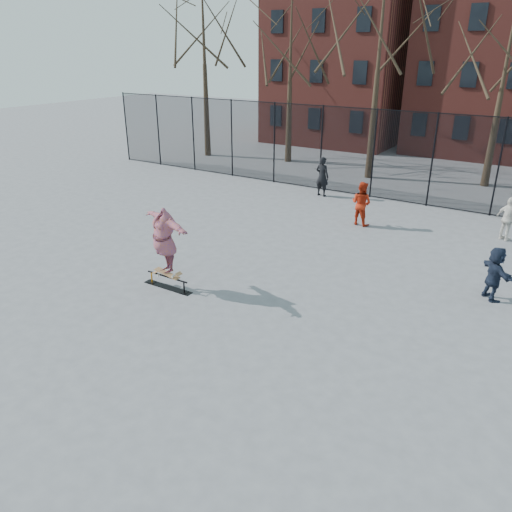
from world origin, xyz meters
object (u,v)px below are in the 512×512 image
Objects in this scene: skater at (165,242)px; bystander_navy at (495,274)px; skate_rail at (168,283)px; bystander_white at (508,219)px; bystander_red at (361,203)px; skateboard at (167,274)px; bystander_black at (322,177)px.

bystander_navy is (8.04, 4.27, -0.65)m from skater.
skate_rail is 12.23m from bystander_white.
bystander_red reaches higher than bystander_white.
bystander_red is at bearing 72.49° from skateboard.
bystander_red is at bearing 72.45° from skate_rail.
skater is at bearing 0.00° from skateboard.
skate_rail is at bearing -157.88° from skater.
bystander_red is (2.62, 8.31, 0.44)m from skateboard.
skater is 12.22m from bystander_white.
bystander_navy is at bearing 153.99° from bystander_red.
skater reaches higher than skate_rail.
skater is 9.12m from bystander_navy.
skater is 1.51× the size of bystander_navy.
bystander_red is 5.21m from bystander_white.
bystander_black is (-0.43, 11.24, 0.77)m from skate_rail.
skateboard is at bearing 81.77° from bystander_white.
bystander_white reaches higher than skateboard.
bystander_navy reaches higher than skateboard.
bystander_black is 4.24m from bystander_red.
skateboard is 0.58× the size of bystander_navy.
skate_rail is 0.72× the size of skater.
bystander_black reaches higher than skateboard.
bystander_black is 1.19× the size of bystander_navy.
bystander_black is at bearing 18.60° from bystander_white.
bystander_black is 10.98m from bystander_navy.
skateboard is at bearing 78.04° from bystander_navy.
skater is 1.26× the size of bystander_black.
skateboard is 0.56× the size of bystander_white.
bystander_white is (5.08, 1.16, -0.06)m from bystander_red.
bystander_navy reaches higher than skate_rail.
bystander_navy is (8.04, 4.27, 0.35)m from skateboard.
bystander_black reaches higher than skate_rail.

